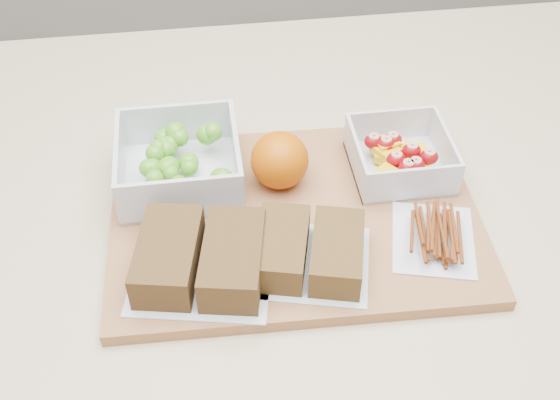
# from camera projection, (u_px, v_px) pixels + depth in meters

# --- Properties ---
(cutting_board) EXTENTS (0.43, 0.31, 0.02)m
(cutting_board) POSITION_uv_depth(u_px,v_px,m) (295.00, 218.00, 0.81)
(cutting_board) COLOR #A26D43
(cutting_board) RESTS_ON counter
(grape_container) EXTENTS (0.14, 0.14, 0.06)m
(grape_container) POSITION_uv_depth(u_px,v_px,m) (180.00, 162.00, 0.83)
(grape_container) COLOR silver
(grape_container) RESTS_ON cutting_board
(fruit_container) EXTENTS (0.11, 0.11, 0.05)m
(fruit_container) POSITION_uv_depth(u_px,v_px,m) (400.00, 158.00, 0.85)
(fruit_container) COLOR silver
(fruit_container) RESTS_ON cutting_board
(orange) EXTENTS (0.07, 0.07, 0.07)m
(orange) POSITION_uv_depth(u_px,v_px,m) (280.00, 160.00, 0.82)
(orange) COLOR #C45704
(orange) RESTS_ON cutting_board
(sandwich_bag_left) EXTENTS (0.17, 0.16, 0.04)m
(sandwich_bag_left) POSITION_uv_depth(u_px,v_px,m) (201.00, 258.00, 0.73)
(sandwich_bag_left) COLOR silver
(sandwich_bag_left) RESTS_ON cutting_board
(sandwich_bag_center) EXTENTS (0.15, 0.14, 0.04)m
(sandwich_bag_center) POSITION_uv_depth(u_px,v_px,m) (309.00, 251.00, 0.74)
(sandwich_bag_center) COLOR silver
(sandwich_bag_center) RESTS_ON cutting_board
(pretzel_bag) EXTENTS (0.11, 0.13, 0.02)m
(pretzel_bag) POSITION_uv_depth(u_px,v_px,m) (434.00, 233.00, 0.77)
(pretzel_bag) COLOR silver
(pretzel_bag) RESTS_ON cutting_board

